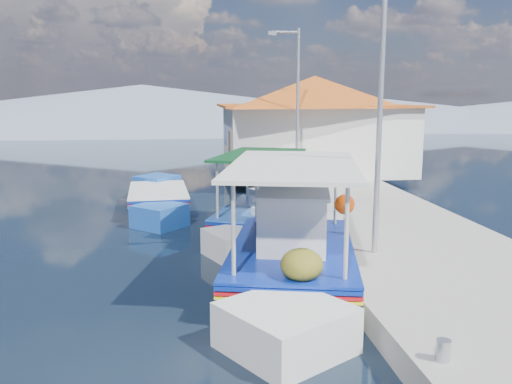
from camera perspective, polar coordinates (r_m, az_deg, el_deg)
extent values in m
plane|color=black|center=(10.21, -9.32, -13.21)|extent=(160.00, 160.00, 0.00)
cube|color=gray|center=(16.73, 12.09, -3.03)|extent=(5.00, 44.00, 0.50)
cylinder|color=#A5A8AD|center=(7.95, 19.32, -15.64)|extent=(0.20, 0.20, 0.30)
cylinder|color=#A5A8AD|center=(12.32, 8.98, -5.83)|extent=(0.20, 0.20, 0.30)
cylinder|color=#A5A8AD|center=(18.00, 3.72, -0.57)|extent=(0.20, 0.20, 0.30)
cylinder|color=#A5A8AD|center=(23.84, 1.02, 2.14)|extent=(0.20, 0.20, 0.30)
cube|color=silver|center=(11.81, 3.90, -8.48)|extent=(3.51, 5.32, 1.07)
cube|color=silver|center=(14.67, -1.24, -4.15)|extent=(2.46, 2.46, 1.18)
cube|color=silver|center=(9.23, 12.06, -14.25)|extent=(2.39, 2.39, 1.01)
cube|color=navy|center=(11.66, 3.93, -6.17)|extent=(3.62, 5.48, 0.07)
cube|color=red|center=(11.69, 3.92, -6.60)|extent=(3.62, 5.48, 0.06)
cube|color=yellow|center=(11.71, 3.92, -6.97)|extent=(3.62, 5.48, 0.05)
cube|color=navy|center=(11.64, 3.93, -5.80)|extent=(3.63, 5.44, 0.06)
cube|color=brown|center=(11.65, 3.93, -5.96)|extent=(3.30, 5.18, 0.06)
cube|color=silver|center=(11.19, 4.67, -3.36)|extent=(1.66, 1.73, 1.24)
cube|color=silver|center=(11.05, 4.72, -0.13)|extent=(1.80, 1.87, 0.07)
cylinder|color=beige|center=(12.99, -3.72, -0.16)|extent=(0.08, 0.08, 1.80)
cylinder|color=beige|center=(13.67, 4.29, 0.36)|extent=(0.08, 0.08, 1.80)
cylinder|color=beige|center=(9.21, 3.54, -4.55)|extent=(0.08, 0.08, 1.80)
cylinder|color=beige|center=(10.14, 13.89, -3.44)|extent=(0.08, 0.08, 1.80)
cube|color=silver|center=(11.27, 4.04, 2.87)|extent=(3.63, 5.35, 0.08)
ellipsoid|color=#4D4E14|center=(12.82, -0.76, -2.93)|extent=(0.86, 0.94, 0.64)
ellipsoid|color=#4D4E14|center=(13.62, 1.59, -2.36)|extent=(0.72, 0.79, 0.54)
ellipsoid|color=#4D4E14|center=(9.93, 9.94, -7.26)|extent=(0.77, 0.84, 0.58)
sphere|color=#D33F06|center=(12.52, 7.44, -0.89)|extent=(0.45, 0.45, 0.45)
cube|color=silver|center=(15.94, 0.44, -3.57)|extent=(3.23, 4.23, 0.96)
cube|color=silver|center=(18.11, -3.38, -1.49)|extent=(1.92, 1.92, 1.06)
cube|color=silver|center=(13.91, 5.27, -5.69)|extent=(1.87, 1.87, 0.91)
cube|color=navy|center=(15.84, 0.44, -2.01)|extent=(3.33, 4.36, 0.06)
cube|color=red|center=(15.85, 0.44, -2.29)|extent=(3.33, 4.36, 0.05)
cube|color=yellow|center=(15.87, 0.44, -2.54)|extent=(3.33, 4.36, 0.04)
cube|color=#1C50AB|center=(15.82, 0.44, -1.76)|extent=(3.33, 4.33, 0.05)
cube|color=brown|center=(15.83, 0.44, -1.86)|extent=(3.05, 4.10, 0.05)
cylinder|color=beige|center=(16.73, -4.58, 1.58)|extent=(0.07, 0.07, 1.62)
cylinder|color=beige|center=(17.43, 0.30, 1.97)|extent=(0.07, 0.07, 1.62)
cylinder|color=beige|center=(13.93, 0.62, -0.16)|extent=(0.07, 0.07, 1.62)
cylinder|color=beige|center=(14.76, 6.13, 0.38)|extent=(0.07, 0.07, 1.62)
cube|color=#0B391A|center=(15.57, 0.45, 3.96)|extent=(3.32, 4.27, 0.07)
cube|color=#1C50AB|center=(19.14, -10.35, -1.34)|extent=(2.14, 3.72, 1.00)
cube|color=#1C50AB|center=(21.46, -9.57, 0.29)|extent=(1.93, 1.93, 1.11)
cube|color=#1C50AB|center=(16.88, -11.32, -2.94)|extent=(1.87, 1.87, 0.95)
cube|color=navy|center=(19.05, -10.39, 0.02)|extent=(2.21, 3.83, 0.06)
cube|color=red|center=(19.06, -10.38, -0.23)|extent=(2.21, 3.83, 0.05)
cube|color=yellow|center=(19.08, -10.38, -0.44)|extent=(2.21, 3.83, 0.04)
cube|color=silver|center=(19.04, -10.40, 0.24)|extent=(2.22, 3.79, 0.05)
cube|color=brown|center=(19.04, -10.40, 0.15)|extent=(1.99, 3.63, 0.05)
cube|color=silver|center=(25.11, 6.16, 5.60)|extent=(8.00, 6.00, 3.00)
cube|color=#B85819|center=(25.03, 6.23, 9.14)|extent=(8.64, 6.48, 0.10)
pyramid|color=#B85819|center=(25.02, 6.26, 10.63)|extent=(10.49, 10.49, 1.40)
cube|color=brown|center=(23.56, -2.79, 4.12)|extent=(0.06, 1.00, 2.00)
cube|color=navy|center=(25.99, -3.22, 6.02)|extent=(0.06, 1.20, 0.90)
cylinder|color=#A5A8AD|center=(12.10, 13.04, 7.46)|extent=(0.12, 0.12, 6.00)
cylinder|color=#A5A8AD|center=(20.78, 4.44, 8.79)|extent=(0.12, 0.12, 6.00)
cylinder|color=#A5A8AD|center=(20.81, 3.15, 16.67)|extent=(1.00, 0.08, 0.08)
cube|color=#A5A8AD|center=(20.72, 1.73, 16.57)|extent=(0.30, 0.14, 0.14)
cone|color=slate|center=(65.60, -12.03, 8.73)|extent=(96.00, 96.00, 5.50)
cone|color=slate|center=(69.86, 13.59, 8.06)|extent=(76.80, 76.80, 3.80)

